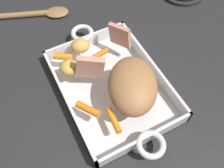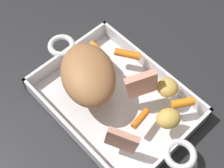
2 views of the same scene
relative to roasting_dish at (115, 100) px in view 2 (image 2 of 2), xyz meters
The scene contains 11 objects.
ground_plane 0.01m from the roasting_dish, ahead, with size 2.26×2.26×0.00m, color #232326.
roasting_dish is the anchor object (origin of this frame).
pork_roast 0.09m from the roasting_dish, 156.78° to the right, with size 0.16×0.11×0.07m, color #A36D43.
roast_slice_thick 0.09m from the roasting_dish, 48.45° to the left, with size 0.01×0.07×0.07m, color tan.
roast_slice_thin 0.14m from the roasting_dish, 37.80° to the right, with size 0.01×0.06×0.06m, color tan.
baby_carrot_short 0.11m from the roasting_dish, 120.22° to the left, with size 0.02×0.02×0.06m, color orange.
baby_carrot_southwest 0.12m from the roasting_dish, 154.96° to the left, with size 0.01×0.01×0.06m, color orange.
baby_carrot_long 0.15m from the roasting_dish, 35.26° to the left, with size 0.02×0.02×0.05m, color orange.
baby_carrot_northeast 0.09m from the roasting_dish, ahead, with size 0.01×0.01×0.05m, color orange.
potato_golden_large 0.14m from the roasting_dish, 13.91° to the left, with size 0.04×0.05×0.04m, color gold.
potato_near_roast 0.12m from the roasting_dish, 48.99° to the left, with size 0.05×0.05×0.03m, color gold.
Camera 2 is at (0.25, -0.25, 0.66)m, focal length 53.06 mm.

